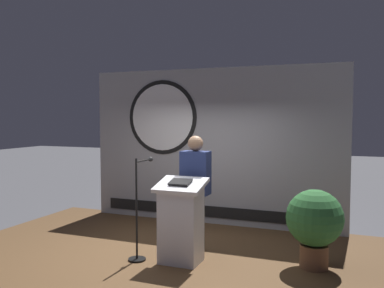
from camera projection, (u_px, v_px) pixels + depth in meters
ground_plane at (170, 274)px, 5.94m from camera, size 40.00×40.00×0.00m
stage_platform at (170, 264)px, 5.93m from camera, size 6.40×4.00×0.30m
banner_display at (210, 146)px, 7.56m from camera, size 4.71×0.12×2.80m
podium at (181, 222)px, 5.54m from camera, size 0.64×0.50×1.12m
speaker_person at (196, 193)px, 5.96m from camera, size 0.40×0.26×1.67m
microphone_stand at (139, 224)px, 5.67m from camera, size 0.24×0.57×1.38m
potted_plant at (315, 221)px, 5.33m from camera, size 0.73×0.73×1.01m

